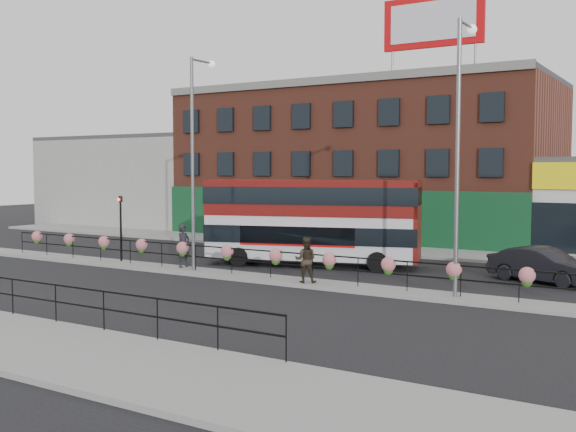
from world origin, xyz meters
The scene contains 17 objects.
ground centered at (0.00, 0.00, 0.00)m, with size 120.00×120.00×0.00m, color black.
north_pavement centered at (0.00, 12.00, 0.07)m, with size 60.00×4.00×0.15m, color gray.
median centered at (0.00, 0.00, 0.07)m, with size 60.00×1.60×0.15m, color gray.
yellow_line_inner centered at (0.00, -9.70, 0.01)m, with size 60.00×0.10×0.01m, color gold.
yellow_line_outer centered at (0.00, -9.88, 0.01)m, with size 60.00×0.10×0.01m, color gold.
brick_building centered at (-4.00, 19.96, 5.13)m, with size 25.00×12.21×10.30m.
warehouse_west centered at (-24.25, 20.00, 3.65)m, with size 15.50×12.00×7.30m.
billboard centered at (2.50, 14.99, 13.18)m, with size 6.00×0.29×4.40m.
median_railing centered at (0.00, 0.00, 1.05)m, with size 30.04×0.56×1.23m.
south_railing centered at (-2.00, -10.10, 0.96)m, with size 20.04×0.05×1.12m.
double_decker_bus centered at (0.30, 4.78, 2.54)m, with size 10.48×5.18×4.13m.
car centered at (10.73, 5.47, 0.73)m, with size 4.68×2.95×1.46m, color black.
pedestrian_a centered at (-4.03, 0.41, 1.13)m, with size 0.51×0.74×1.97m, color black.
pedestrian_b centered at (2.85, -0.30, 1.05)m, with size 1.08×0.98×1.81m, color #2E251A.
lamp_column_west centered at (-3.02, 0.12, 5.73)m, with size 0.34×1.65×9.41m.
lamp_column_east centered at (8.83, 0.17, 5.91)m, with size 0.35×1.71×9.73m.
traffic_light_median centered at (-8.00, 0.39, 2.47)m, with size 0.15×0.28×3.65m.
Camera 1 is at (16.11, -23.22, 4.65)m, focal length 42.00 mm.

